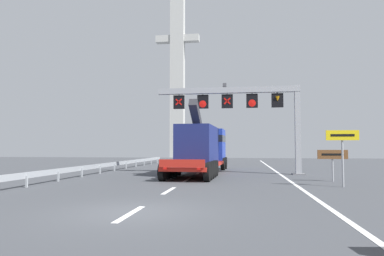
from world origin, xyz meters
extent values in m
plane|color=#424449|center=(0.00, 0.00, 0.00)|extent=(112.00, 112.00, 0.00)
cube|color=silver|center=(0.02, -0.35, 0.01)|extent=(0.20, 2.60, 0.01)
cube|color=silver|center=(0.02, 5.30, 0.01)|extent=(0.20, 2.60, 0.01)
cube|color=silver|center=(0.02, 10.95, 0.01)|extent=(0.20, 2.60, 0.01)
cube|color=silver|center=(0.02, 16.61, 0.01)|extent=(0.20, 2.60, 0.01)
cube|color=silver|center=(0.02, 22.26, 0.01)|extent=(0.20, 2.60, 0.01)
cube|color=silver|center=(0.02, 27.91, 0.01)|extent=(0.20, 2.60, 0.01)
cube|color=silver|center=(0.02, 33.56, 0.01)|extent=(0.20, 2.60, 0.01)
cube|color=silver|center=(0.02, 39.21, 0.01)|extent=(0.20, 2.60, 0.01)
cube|color=silver|center=(0.02, 44.86, 0.01)|extent=(0.20, 2.60, 0.01)
cube|color=silver|center=(0.02, 50.51, 0.01)|extent=(0.20, 2.60, 0.01)
cube|color=silver|center=(6.20, 12.00, 0.01)|extent=(0.20, 63.00, 0.01)
cube|color=#9EA0A5|center=(7.51, 15.95, 3.31)|extent=(0.40, 0.40, 6.62)
cube|color=slate|center=(7.51, 15.95, 0.04)|extent=(0.90, 0.90, 0.08)
cube|color=#9EA0A5|center=(2.32, 15.95, 6.37)|extent=(10.79, 0.44, 0.44)
cube|color=#4C4C51|center=(2.13, 15.95, 6.77)|extent=(0.28, 0.40, 0.28)
cube|color=black|center=(6.07, 15.95, 5.53)|extent=(0.86, 0.24, 1.05)
cube|color=#9EA0A5|center=(6.07, 15.95, 6.10)|extent=(0.08, 0.08, 0.16)
cone|color=orange|center=(6.07, 15.82, 5.63)|extent=(0.31, 0.31, 0.37)
cube|color=black|center=(4.19, 15.95, 5.53)|extent=(0.86, 0.24, 1.05)
cube|color=#9EA0A5|center=(4.19, 15.95, 6.10)|extent=(0.08, 0.08, 0.16)
cone|color=red|center=(4.19, 15.82, 5.34)|extent=(0.55, 0.02, 0.55)
cube|color=black|center=(2.32, 15.95, 5.53)|extent=(0.86, 0.24, 1.05)
cube|color=#9EA0A5|center=(2.32, 15.95, 6.10)|extent=(0.08, 0.08, 0.16)
cube|color=red|center=(2.32, 15.82, 5.53)|extent=(0.53, 0.02, 0.53)
cube|color=red|center=(2.32, 15.82, 5.53)|extent=(0.53, 0.02, 0.53)
cube|color=black|center=(0.44, 15.95, 5.53)|extent=(0.86, 0.24, 1.05)
cube|color=#9EA0A5|center=(0.44, 15.95, 6.10)|extent=(0.08, 0.08, 0.16)
cone|color=red|center=(0.44, 15.82, 5.34)|extent=(0.55, 0.02, 0.55)
cube|color=black|center=(-1.43, 15.95, 5.53)|extent=(0.86, 0.24, 1.05)
cube|color=#9EA0A5|center=(-1.43, 15.95, 6.10)|extent=(0.08, 0.08, 0.16)
cube|color=red|center=(-1.43, 15.82, 5.53)|extent=(0.53, 0.02, 0.53)
cube|color=red|center=(-1.43, 15.82, 5.53)|extent=(0.53, 0.02, 0.53)
cube|color=red|center=(0.21, 14.22, 0.73)|extent=(3.22, 10.51, 0.24)
cube|color=red|center=(0.00, 8.94, 1.10)|extent=(2.66, 0.19, 0.44)
cylinder|color=black|center=(-1.32, 9.77, 0.55)|extent=(0.36, 1.11, 1.10)
cylinder|color=black|center=(1.38, 9.66, 0.55)|extent=(0.36, 1.11, 1.10)
cylinder|color=black|center=(-1.27, 10.82, 0.55)|extent=(0.36, 1.11, 1.10)
cylinder|color=black|center=(1.42, 10.71, 0.55)|extent=(0.36, 1.11, 1.10)
cylinder|color=black|center=(-1.23, 11.87, 0.55)|extent=(0.36, 1.11, 1.10)
cylinder|color=black|center=(1.47, 11.76, 0.55)|extent=(0.36, 1.11, 1.10)
cylinder|color=black|center=(-1.19, 12.92, 0.55)|extent=(0.36, 1.11, 1.10)
cylinder|color=black|center=(1.51, 12.81, 0.55)|extent=(0.36, 1.11, 1.10)
cylinder|color=black|center=(-1.15, 13.97, 0.55)|extent=(0.36, 1.11, 1.10)
cylinder|color=black|center=(1.55, 13.86, 0.55)|extent=(0.36, 1.11, 1.10)
cube|color=#1E38AD|center=(0.50, 21.31, 2.10)|extent=(2.70, 3.30, 3.10)
cube|color=black|center=(0.50, 21.31, 2.80)|extent=(2.73, 3.32, 0.60)
cylinder|color=black|center=(-0.75, 22.24, 0.55)|extent=(0.38, 1.11, 1.10)
cylinder|color=black|center=(1.83, 22.14, 0.55)|extent=(0.38, 1.11, 1.10)
cylinder|color=black|center=(-0.83, 20.24, 0.55)|extent=(0.38, 1.11, 1.10)
cylinder|color=black|center=(1.75, 20.14, 0.55)|extent=(0.38, 1.11, 1.10)
cube|color=navy|center=(0.23, 14.61, 2.20)|extent=(2.61, 5.81, 2.70)
cube|color=#2D2D33|center=(0.20, 13.76, 4.15)|extent=(0.68, 2.96, 2.29)
cube|color=red|center=(-0.98, 8.94, 0.80)|extent=(0.20, 0.07, 0.12)
cube|color=red|center=(0.98, 8.86, 0.80)|extent=(0.20, 0.07, 0.12)
cylinder|color=#9EA0A5|center=(8.44, 8.01, 1.44)|extent=(0.10, 0.10, 2.87)
cube|color=yellow|center=(8.44, 7.95, 2.62)|extent=(1.60, 0.06, 0.51)
cube|color=black|center=(8.44, 7.92, 2.62)|extent=(1.15, 0.01, 0.12)
cylinder|color=#9EA0A5|center=(8.67, 10.91, 0.93)|extent=(0.10, 0.10, 1.86)
cube|color=brown|center=(8.67, 10.85, 1.59)|extent=(1.72, 0.06, 0.54)
cube|color=black|center=(8.67, 10.82, 1.59)|extent=(1.24, 0.01, 0.12)
cube|color=#999EA3|center=(-7.35, 16.16, 0.60)|extent=(0.04, 36.32, 0.32)
cube|color=#999EA3|center=(-7.29, 5.57, 0.30)|extent=(0.10, 0.10, 0.60)
cube|color=#999EA3|center=(-7.29, 8.59, 0.30)|extent=(0.10, 0.10, 0.60)
cube|color=#999EA3|center=(-7.29, 11.62, 0.30)|extent=(0.10, 0.10, 0.60)
cube|color=#999EA3|center=(-7.29, 14.65, 0.30)|extent=(0.10, 0.10, 0.60)
cube|color=#999EA3|center=(-7.29, 17.68, 0.30)|extent=(0.10, 0.10, 0.60)
cube|color=#999EA3|center=(-7.29, 20.70, 0.30)|extent=(0.10, 0.10, 0.60)
cube|color=#999EA3|center=(-7.29, 23.73, 0.30)|extent=(0.10, 0.10, 0.60)
cube|color=#999EA3|center=(-7.29, 26.76, 0.30)|extent=(0.10, 0.10, 0.60)
cube|color=#999EA3|center=(-7.29, 29.78, 0.30)|extent=(0.10, 0.10, 0.60)
cube|color=#999EA3|center=(-7.29, 32.81, 0.30)|extent=(0.10, 0.10, 0.60)
cube|color=#B7B7B2|center=(-9.55, 58.95, 19.73)|extent=(2.80, 2.00, 39.45)
cube|color=#B7B7B2|center=(-9.55, 58.95, 24.46)|extent=(9.00, 1.60, 1.40)
camera|label=1|loc=(3.35, -10.49, 2.00)|focal=32.40mm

